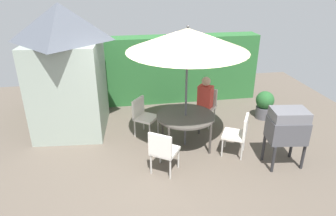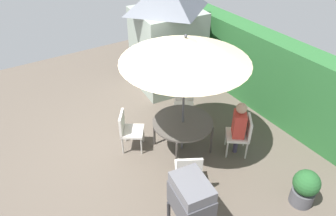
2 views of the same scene
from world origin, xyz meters
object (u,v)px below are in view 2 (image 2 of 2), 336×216
(chair_far_side, at_px, (184,101))
(chair_toward_hedge, at_px, (128,129))
(patio_table, at_px, (183,124))
(chair_near_shed, at_px, (242,133))
(bbq_grill, at_px, (191,198))
(person_in_red, at_px, (239,123))
(patio_umbrella, at_px, (185,50))
(potted_plant_by_shed, at_px, (305,187))
(garden_shed, at_px, (167,34))
(chair_toward_house, at_px, (188,170))

(chair_far_side, bearing_deg, chair_toward_hedge, -82.02)
(patio_table, relative_size, chair_near_shed, 1.40)
(patio_table, height_order, bbq_grill, bbq_grill)
(bbq_grill, bearing_deg, person_in_red, 118.10)
(patio_umbrella, distance_m, potted_plant_by_shed, 3.23)
(garden_shed, relative_size, patio_table, 2.37)
(patio_umbrella, height_order, person_in_red, patio_umbrella)
(garden_shed, xyz_separation_m, chair_far_side, (1.66, -0.58, -1.00))
(chair_far_side, height_order, chair_toward_house, same)
(patio_umbrella, xyz_separation_m, chair_far_side, (-0.87, 0.64, -1.83))
(chair_near_shed, xyz_separation_m, potted_plant_by_shed, (1.60, 0.03, -0.13))
(patio_table, height_order, chair_near_shed, chair_near_shed)
(garden_shed, distance_m, chair_far_side, 2.02)
(patio_umbrella, xyz_separation_m, potted_plant_by_shed, (2.35, 1.01, -1.97))
(chair_far_side, bearing_deg, garden_shed, 160.70)
(chair_toward_hedge, distance_m, potted_plant_by_shed, 3.59)
(bbq_grill, distance_m, chair_near_shed, 2.30)
(chair_near_shed, bearing_deg, patio_table, -127.55)
(chair_toward_hedge, height_order, potted_plant_by_shed, chair_toward_hedge)
(patio_table, bearing_deg, bbq_grill, -31.11)
(patio_table, distance_m, chair_far_side, 1.09)
(patio_umbrella, xyz_separation_m, chair_near_shed, (0.75, 0.98, -1.83))
(garden_shed, distance_m, chair_toward_house, 4.08)
(chair_near_shed, distance_m, potted_plant_by_shed, 1.60)
(chair_toward_house, bearing_deg, chair_toward_hedge, -166.58)
(patio_table, bearing_deg, chair_toward_hedge, -123.99)
(bbq_grill, distance_m, potted_plant_by_shed, 2.20)
(patio_umbrella, relative_size, chair_toward_hedge, 2.93)
(patio_table, bearing_deg, chair_near_shed, 52.45)
(bbq_grill, distance_m, person_in_red, 2.24)
(garden_shed, relative_size, person_in_red, 2.36)
(chair_near_shed, height_order, chair_far_side, same)
(chair_near_shed, bearing_deg, person_in_red, -127.55)
(garden_shed, bearing_deg, bbq_grill, -28.02)
(bbq_grill, bearing_deg, patio_table, 148.89)
(chair_toward_house, xyz_separation_m, person_in_red, (-0.30, 1.48, 0.26))
(patio_umbrella, height_order, chair_toward_house, patio_umbrella)
(patio_umbrella, height_order, chair_near_shed, patio_umbrella)
(patio_umbrella, distance_m, bbq_grill, 2.55)
(chair_near_shed, xyz_separation_m, chair_far_side, (-1.62, -0.34, 0.00))
(garden_shed, xyz_separation_m, person_in_red, (3.23, -0.31, -0.74))
(patio_table, relative_size, person_in_red, 1.00)
(patio_table, xyz_separation_m, patio_umbrella, (0.00, -0.00, 1.68))
(chair_near_shed, bearing_deg, chair_far_side, -168.07)
(chair_far_side, bearing_deg, person_in_red, 9.93)
(patio_umbrella, height_order, potted_plant_by_shed, patio_umbrella)
(garden_shed, bearing_deg, chair_toward_house, -26.78)
(patio_table, relative_size, chair_far_side, 1.40)
(patio_table, relative_size, patio_umbrella, 0.48)
(chair_far_side, bearing_deg, bbq_grill, -32.91)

